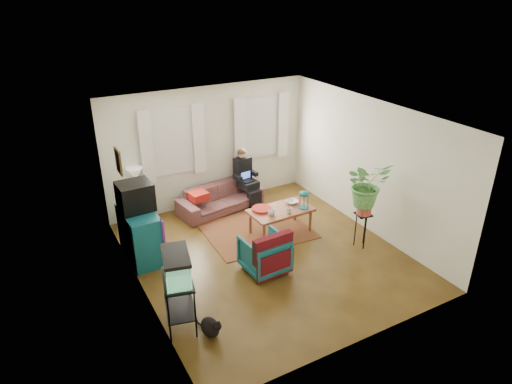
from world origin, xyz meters
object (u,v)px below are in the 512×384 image
sofa (220,194)px  aquarium_stand (180,302)px  armchair (264,252)px  dresser (140,235)px  plant_stand (362,230)px  coffee_table (280,221)px  side_table (139,208)px

sofa → aquarium_stand: bearing=-132.9°
aquarium_stand → armchair: 1.84m
dresser → plant_stand: bearing=-25.5°
coffee_table → plant_stand: 1.56m
armchair → plant_stand: 1.98m
sofa → plant_stand: sofa is taller
plant_stand → sofa: bearing=122.6°
aquarium_stand → coffee_table: 3.08m
sofa → armchair: bearing=-106.1°
sofa → aquarium_stand: 3.65m
sofa → armchair: size_ratio=2.59×
armchair → plant_stand: size_ratio=1.06×
armchair → coffee_table: (0.91, 0.96, -0.10)m
sofa → dresser: 2.27m
aquarium_stand → side_table: bearing=97.5°
side_table → sofa: bearing=-10.9°
sofa → coffee_table: 1.59m
coffee_table → dresser: bearing=169.0°
side_table → aquarium_stand: size_ratio=0.78×
side_table → armchair: armchair is taller
armchair → coffee_table: bearing=-136.5°
sofa → plant_stand: 3.11m
dresser → armchair: (1.72, -1.39, -0.11)m
dresser → armchair: size_ratio=1.44×
sofa → dresser: dresser is taller
armchair → side_table: bearing=-66.2°
aquarium_stand → coffee_table: size_ratio=0.65×
side_table → armchair: bearing=-63.3°
side_table → plant_stand: (3.35, -2.94, 0.02)m
sofa → aquarium_stand: aquarium_stand is taller
armchair → coffee_table: 1.33m
armchair → coffee_table: size_ratio=0.58×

